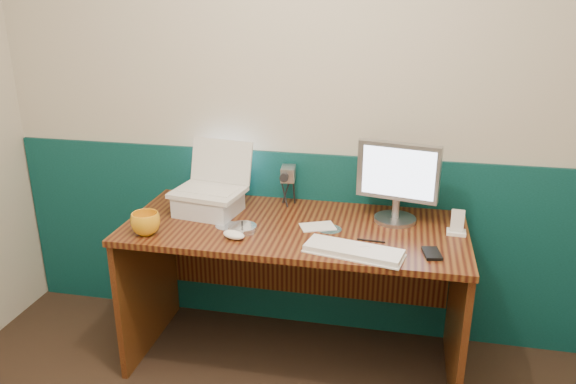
% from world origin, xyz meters
% --- Properties ---
extents(back_wall, '(3.50, 0.04, 2.50)m').
position_xyz_m(back_wall, '(0.00, 1.75, 1.25)').
color(back_wall, '#BFB7A2').
rests_on(back_wall, ground).
extents(wainscot, '(3.48, 0.02, 1.00)m').
position_xyz_m(wainscot, '(0.00, 1.74, 0.50)').
color(wainscot, '#073130').
rests_on(wainscot, ground).
extents(desk, '(1.60, 0.70, 0.75)m').
position_xyz_m(desk, '(-0.09, 1.38, 0.38)').
color(desk, black).
rests_on(desk, ground).
extents(laptop_riser, '(0.32, 0.28, 0.10)m').
position_xyz_m(laptop_riser, '(-0.53, 1.44, 0.80)').
color(laptop_riser, silver).
rests_on(laptop_riser, desk).
extents(laptop, '(0.36, 0.30, 0.28)m').
position_xyz_m(laptop, '(-0.53, 1.44, 0.99)').
color(laptop, silver).
rests_on(laptop, laptop_riser).
extents(monitor, '(0.40, 0.18, 0.38)m').
position_xyz_m(monitor, '(0.37, 1.53, 0.94)').
color(monitor, '#A2A1A6').
rests_on(monitor, desk).
extents(keyboard, '(0.43, 0.22, 0.02)m').
position_xyz_m(keyboard, '(0.21, 1.13, 0.76)').
color(keyboard, white).
rests_on(keyboard, desk).
extents(mouse_right, '(0.10, 0.07, 0.03)m').
position_xyz_m(mouse_right, '(0.26, 1.14, 0.77)').
color(mouse_right, white).
rests_on(mouse_right, desk).
extents(mouse_left, '(0.13, 0.10, 0.04)m').
position_xyz_m(mouse_left, '(-0.32, 1.18, 0.77)').
color(mouse_left, white).
rests_on(mouse_left, desk).
extents(mug, '(0.14, 0.14, 0.10)m').
position_xyz_m(mug, '(-0.73, 1.14, 0.80)').
color(mug, orange).
rests_on(mug, desk).
extents(camcorder, '(0.12, 0.15, 0.22)m').
position_xyz_m(camcorder, '(-0.17, 1.64, 0.86)').
color(camcorder, '#A7A7AC').
rests_on(camcorder, desk).
extents(cd_spindle, '(0.13, 0.13, 0.03)m').
position_xyz_m(cd_spindle, '(-0.31, 1.26, 0.76)').
color(cd_spindle, silver).
rests_on(cd_spindle, desk).
extents(cd_loose_a, '(0.11, 0.11, 0.00)m').
position_xyz_m(cd_loose_a, '(-0.40, 1.31, 0.75)').
color(cd_loose_a, '#B6BCC7').
rests_on(cd_loose_a, desk).
extents(cd_loose_b, '(0.11, 0.11, 0.00)m').
position_xyz_m(cd_loose_b, '(0.08, 1.37, 0.75)').
color(cd_loose_b, silver).
rests_on(cd_loose_b, desk).
extents(pen, '(0.12, 0.02, 0.01)m').
position_xyz_m(pen, '(0.28, 1.27, 0.75)').
color(pen, black).
rests_on(pen, desk).
extents(papers, '(0.19, 0.16, 0.00)m').
position_xyz_m(papers, '(0.02, 1.38, 0.75)').
color(papers, white).
rests_on(papers, desk).
extents(dock, '(0.09, 0.07, 0.02)m').
position_xyz_m(dock, '(0.65, 1.43, 0.76)').
color(dock, white).
rests_on(dock, desk).
extents(music_player, '(0.06, 0.03, 0.10)m').
position_xyz_m(music_player, '(0.65, 1.43, 0.82)').
color(music_player, silver).
rests_on(music_player, dock).
extents(pda, '(0.09, 0.13, 0.01)m').
position_xyz_m(pda, '(0.54, 1.19, 0.76)').
color(pda, black).
rests_on(pda, desk).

